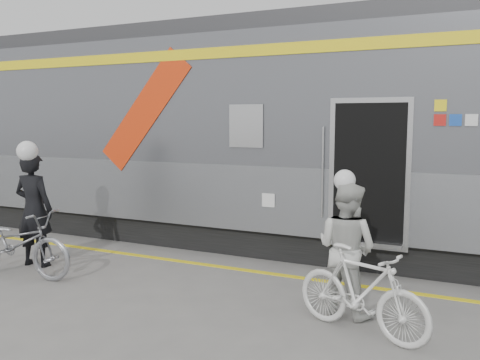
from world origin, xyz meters
The scene contains 9 objects.
ground centered at (0.00, 0.00, 0.00)m, with size 90.00×90.00×0.00m, color slate.
train centered at (-0.87, 4.19, 2.05)m, with size 24.00×3.17×4.10m.
safety_strip centered at (0.00, 2.15, 0.00)m, with size 24.00×0.12×0.01m, color yellow.
man centered at (-3.64, 0.97, 0.92)m, with size 0.67×0.44×1.85m, color black.
bicycle_left centered at (-3.44, 0.42, 0.51)m, with size 0.67×1.94×1.02m, color #95979C.
woman centered at (1.38, 1.07, 0.81)m, with size 0.79×0.61×1.62m, color silver.
bicycle_right centered at (1.68, 0.52, 0.49)m, with size 0.46×1.63×0.98m, color silver.
helmet_man centered at (-3.64, 0.97, 2.01)m, with size 0.32×0.32×0.32m, color white.
helmet_woman centered at (1.38, 1.07, 1.75)m, with size 0.26×0.26×0.26m, color white.
Camera 1 is at (2.75, -4.90, 2.36)m, focal length 38.00 mm.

